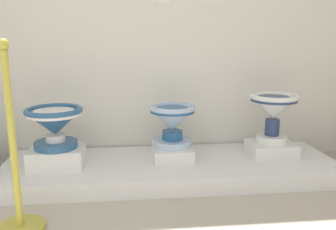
# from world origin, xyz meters

# --- Properties ---
(display_platform) EXTENTS (2.61, 0.83, 0.12)m
(display_platform) POSITION_xyz_m (1.65, 2.65, 0.06)
(display_platform) COLOR white
(display_platform) RESTS_ON ground_plane
(plinth_block_broad_patterned) EXTENTS (0.40, 0.30, 0.15)m
(plinth_block_broad_patterned) POSITION_xyz_m (0.78, 2.62, 0.19)
(plinth_block_broad_patterned) COLOR white
(plinth_block_broad_patterned) RESTS_ON display_platform
(antique_toilet_broad_patterned) EXTENTS (0.42, 0.42, 0.31)m
(antique_toilet_broad_patterned) POSITION_xyz_m (0.78, 2.62, 0.46)
(antique_toilet_broad_patterned) COLOR #2C5C8C
(antique_toilet_broad_patterned) RESTS_ON plinth_block_broad_patterned
(plinth_block_squat_floral) EXTENTS (0.31, 0.39, 0.10)m
(plinth_block_squat_floral) POSITION_xyz_m (1.68, 2.74, 0.17)
(plinth_block_squat_floral) COLOR white
(plinth_block_squat_floral) RESTS_ON display_platform
(antique_toilet_squat_floral) EXTENTS (0.37, 0.37, 0.33)m
(antique_toilet_squat_floral) POSITION_xyz_m (1.68, 2.74, 0.43)
(antique_toilet_squat_floral) COLOR #AEC9E8
(antique_toilet_squat_floral) RESTS_ON plinth_block_squat_floral
(plinth_block_tall_cobalt) EXTENTS (0.37, 0.31, 0.10)m
(plinth_block_tall_cobalt) POSITION_xyz_m (2.50, 2.72, 0.17)
(plinth_block_tall_cobalt) COLOR white
(plinth_block_tall_cobalt) RESTS_ON display_platform
(antique_toilet_tall_cobalt) EXTENTS (0.39, 0.39, 0.41)m
(antique_toilet_tall_cobalt) POSITION_xyz_m (2.50, 2.72, 0.51)
(antique_toilet_tall_cobalt) COLOR white
(antique_toilet_tall_cobalt) RESTS_ON plinth_block_tall_cobalt
(stanchion_post_near_left) EXTENTS (0.28, 0.28, 1.08)m
(stanchion_post_near_left) POSITION_xyz_m (0.70, 1.92, 0.30)
(stanchion_post_near_left) COLOR gold
(stanchion_post_near_left) RESTS_ON ground_plane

